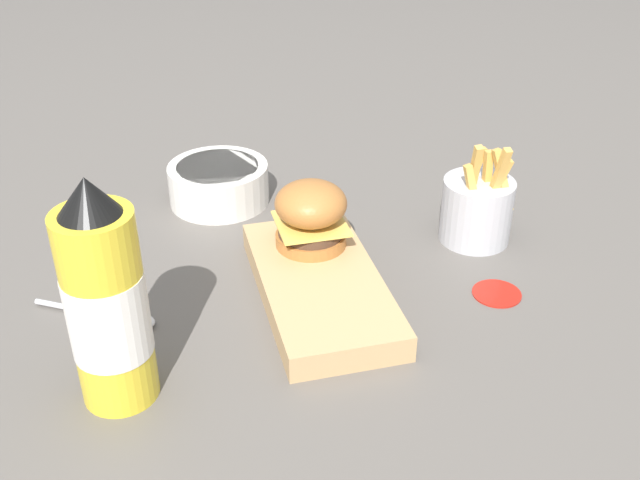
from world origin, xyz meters
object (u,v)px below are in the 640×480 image
object	(u,v)px
ketchup_bottle	(107,304)
spoon	(122,318)
burger	(311,214)
serving_board	(320,286)
fries_basket	(477,208)
side_bowl	(219,183)

from	to	relation	value
ketchup_bottle	spoon	xyz separation A→B (m)	(0.12, -0.00, -0.11)
burger	ketchup_bottle	distance (m)	0.32
serving_board	spoon	world-z (taller)	serving_board
burger	ketchup_bottle	size ratio (longest dim) A/B	0.37
ketchup_bottle	fries_basket	xyz separation A→B (m)	(0.20, -0.49, -0.07)
burger	side_bowl	xyz separation A→B (m)	(0.21, 0.09, -0.05)
burger	side_bowl	size ratio (longest dim) A/B	0.61
side_bowl	spoon	size ratio (longest dim) A/B	1.03
burger	spoon	xyz separation A→B (m)	(-0.06, 0.25, -0.07)
side_bowl	serving_board	bearing A→B (deg)	-163.50
burger	ketchup_bottle	xyz separation A→B (m)	(-0.19, 0.25, 0.04)
serving_board	spoon	bearing A→B (deg)	87.57
ketchup_bottle	side_bowl	bearing A→B (deg)	-21.76
serving_board	fries_basket	distance (m)	0.26
serving_board	side_bowl	xyz separation A→B (m)	(0.29, 0.08, 0.01)
fries_basket	spoon	size ratio (longest dim) A/B	1.04
burger	side_bowl	bearing A→B (deg)	23.39
side_bowl	spoon	bearing A→B (deg)	150.52
ketchup_bottle	side_bowl	xyz separation A→B (m)	(0.40, -0.16, -0.08)
ketchup_bottle	side_bowl	distance (m)	0.44
serving_board	fries_basket	xyz separation A→B (m)	(0.08, -0.25, 0.03)
fries_basket	side_bowl	bearing A→B (deg)	58.64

